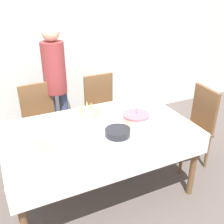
% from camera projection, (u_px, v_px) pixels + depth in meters
% --- Properties ---
extents(ground_plane, '(12.00, 12.00, 0.00)m').
position_uv_depth(ground_plane, '(100.00, 188.00, 2.88)').
color(ground_plane, '#564C47').
extents(wall_back, '(8.00, 0.05, 2.70)m').
position_uv_depth(wall_back, '(53.00, 39.00, 3.56)').
color(wall_back, silver).
rests_on(wall_back, ground_plane).
extents(dining_table, '(1.81, 1.09, 0.75)m').
position_uv_depth(dining_table, '(99.00, 138.00, 2.59)').
color(dining_table, white).
rests_on(dining_table, ground_plane).
extents(dining_chair_far_left, '(0.45, 0.45, 0.96)m').
position_uv_depth(dining_chair_far_left, '(41.00, 120.00, 3.19)').
color(dining_chair_far_left, brown).
rests_on(dining_chair_far_left, ground_plane).
extents(dining_chair_far_right, '(0.42, 0.42, 0.96)m').
position_uv_depth(dining_chair_far_right, '(102.00, 108.00, 3.50)').
color(dining_chair_far_right, brown).
rests_on(dining_chair_far_right, ground_plane).
extents(dining_chair_right_end, '(0.45, 0.45, 0.96)m').
position_uv_depth(dining_chair_right_end, '(195.00, 123.00, 3.11)').
color(dining_chair_right_end, brown).
rests_on(dining_chair_right_end, ground_plane).
extents(birthday_cake, '(0.28, 0.28, 0.18)m').
position_uv_depth(birthday_cake, '(136.00, 119.00, 2.62)').
color(birthday_cake, beige).
rests_on(birthday_cake, dining_table).
extents(champagne_tray, '(0.32, 0.32, 0.18)m').
position_uv_depth(champagne_tray, '(89.00, 114.00, 2.63)').
color(champagne_tray, silver).
rests_on(champagne_tray, dining_table).
extents(plate_stack_main, '(0.24, 0.24, 0.06)m').
position_uv_depth(plate_stack_main, '(118.00, 132.00, 2.42)').
color(plate_stack_main, black).
rests_on(plate_stack_main, dining_table).
extents(plate_stack_dessert, '(0.20, 0.20, 0.03)m').
position_uv_depth(plate_stack_dessert, '(105.00, 124.00, 2.60)').
color(plate_stack_dessert, silver).
rests_on(plate_stack_dessert, dining_table).
extents(cake_knife, '(0.28, 0.13, 0.00)m').
position_uv_depth(cake_knife, '(156.00, 131.00, 2.50)').
color(cake_knife, silver).
rests_on(cake_knife, dining_table).
extents(fork_pile, '(0.18, 0.10, 0.02)m').
position_uv_depth(fork_pile, '(46.00, 155.00, 2.14)').
color(fork_pile, silver).
rests_on(fork_pile, dining_table).
extents(napkin_pile, '(0.15, 0.15, 0.01)m').
position_uv_depth(napkin_pile, '(44.00, 146.00, 2.26)').
color(napkin_pile, '#E0D166').
rests_on(napkin_pile, dining_table).
extents(person_standing, '(0.28, 0.28, 1.63)m').
position_uv_depth(person_standing, '(55.00, 77.00, 3.23)').
color(person_standing, '#3F4C72').
rests_on(person_standing, ground_plane).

